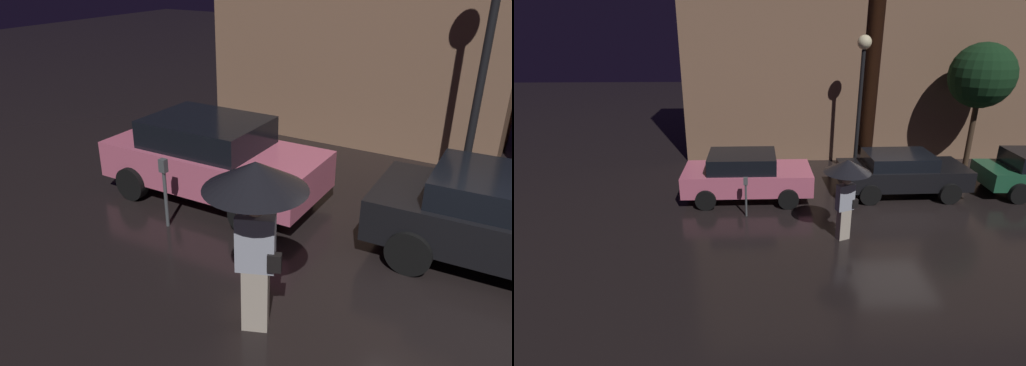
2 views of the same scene
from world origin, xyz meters
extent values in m
plane|color=black|center=(0.00, 0.00, 0.00)|extent=(60.00, 60.00, 0.00)
cube|color=#DB6684|center=(-4.52, 1.27, 0.65)|extent=(4.03, 1.84, 0.67)
cube|color=black|center=(-4.69, 1.27, 1.23)|extent=(2.10, 1.60, 0.50)
cylinder|color=black|center=(-3.28, 2.17, 0.31)|extent=(0.63, 0.22, 0.63)
cylinder|color=black|center=(-3.28, 0.37, 0.31)|extent=(0.63, 0.22, 0.63)
cylinder|color=black|center=(-5.77, 2.17, 0.31)|extent=(0.63, 0.22, 0.63)
cylinder|color=black|center=(-5.77, 0.37, 0.31)|extent=(0.63, 0.22, 0.63)
cylinder|color=black|center=(-0.73, 2.33, 0.33)|extent=(0.66, 0.22, 0.66)
cylinder|color=black|center=(-0.73, 0.59, 0.33)|extent=(0.66, 0.22, 0.66)
cube|color=beige|center=(-1.99, -1.51, 0.42)|extent=(0.37, 0.31, 0.83)
cube|color=#B2B7C6|center=(-1.99, -1.51, 1.18)|extent=(0.50, 0.36, 0.69)
sphere|color=tan|center=(-1.99, -1.51, 1.64)|extent=(0.22, 0.22, 0.22)
cylinder|color=black|center=(-1.99, -1.51, 1.44)|extent=(0.02, 0.02, 0.81)
cone|color=black|center=(-1.99, -1.51, 2.01)|extent=(1.17, 1.17, 0.32)
cube|color=black|center=(-1.75, -1.51, 1.00)|extent=(0.19, 0.15, 0.22)
cylinder|color=#4C5154|center=(-4.54, -0.12, 0.49)|extent=(0.06, 0.06, 0.98)
cube|color=#4C5154|center=(-4.54, -0.12, 1.09)|extent=(0.12, 0.10, 0.22)
cylinder|color=black|center=(-0.54, 3.52, 2.22)|extent=(0.14, 0.14, 4.43)
camera|label=1|loc=(0.49, -5.66, 4.11)|focal=35.00mm
camera|label=2|loc=(-4.16, -10.66, 5.20)|focal=28.00mm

